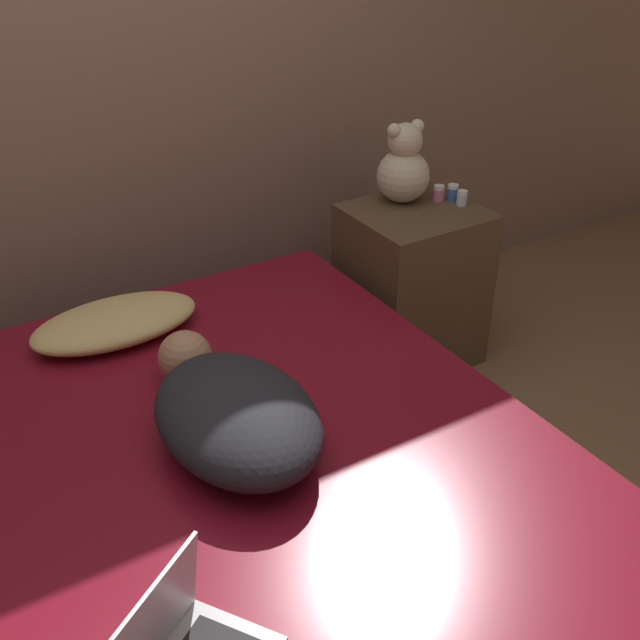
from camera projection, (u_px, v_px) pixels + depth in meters
The scene contains 10 objects.
ground_plane at pixel (251, 585), 2.19m from camera, with size 12.00×12.00×0.00m, color brown.
wall_back at pixel (53, 45), 2.50m from camera, with size 8.00×0.06×2.60m.
bed at pixel (247, 529), 2.08m from camera, with size 1.66×2.10×0.47m.
nightstand at pixel (411, 286), 3.08m from camera, with size 0.50×0.46×0.67m.
pillow at pixel (115, 322), 2.47m from camera, with size 0.55×0.30×0.10m.
person_lying at pixel (233, 411), 1.99m from camera, with size 0.42×0.73×0.20m.
teddy_bear at pixel (404, 167), 2.92m from camera, with size 0.21×0.21×0.32m.
bottle_clear at pixel (462, 198), 2.94m from camera, with size 0.04×0.04×0.06m.
bottle_pink at pixel (439, 193), 2.98m from camera, with size 0.05×0.05×0.06m.
bottle_blue at pixel (453, 192), 2.99m from camera, with size 0.05×0.05×0.06m.
Camera 1 is at (-0.60, -1.37, 1.80)m, focal length 42.00 mm.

